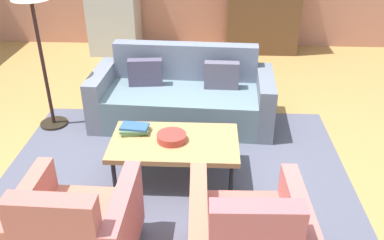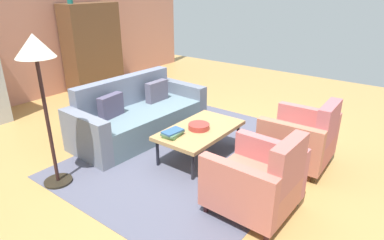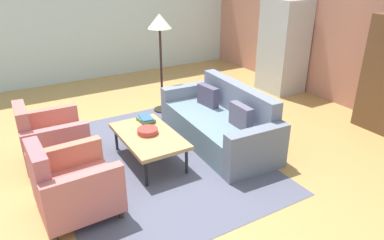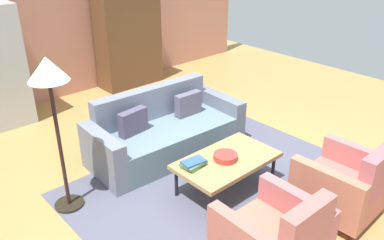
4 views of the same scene
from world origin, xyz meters
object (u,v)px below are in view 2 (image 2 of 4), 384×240
couch (137,116)px  armchair_right (303,140)px  armchair_left (260,182)px  book_stack (173,133)px  cabinet (92,47)px  floor_lamp (37,61)px  fruit_bowl (199,126)px  coffee_table (200,131)px

couch → armchair_right: size_ratio=2.43×
armchair_left → book_stack: size_ratio=3.13×
cabinet → floor_lamp: 3.91m
couch → floor_lamp: floor_lamp is taller
fruit_bowl → floor_lamp: (-1.51, 0.95, 1.00)m
coffee_table → armchair_left: size_ratio=1.36×
armchair_right → fruit_bowl: (-0.63, 1.17, 0.10)m
armchair_left → fruit_bowl: 1.31m
armchair_right → book_stack: 1.64m
armchair_left → book_stack: bearing=82.4°
book_stack → coffee_table: bearing=-19.0°
coffee_table → armchair_left: 1.31m
armchair_left → book_stack: (0.21, 1.30, 0.10)m
coffee_table → book_stack: size_ratio=4.26×
floor_lamp → couch: bearing=8.8°
couch → cabinet: 2.84m
armchair_left → armchair_right: 1.20m
armchair_right → floor_lamp: bearing=133.5°
armchair_right → floor_lamp: (-2.14, 2.11, 1.10)m
couch → fruit_bowl: bearing=91.4°
armchair_left → cabinet: 5.21m
coffee_table → armchair_right: bearing=-62.7°
couch → floor_lamp: bearing=11.6°
floor_lamp → armchair_right: bearing=-44.7°
coffee_table → cabinet: (1.18, 3.70, 0.53)m
coffee_table → fruit_bowl: 0.07m
book_stack → floor_lamp: floor_lamp is taller
fruit_bowl → floor_lamp: 2.05m
cabinet → fruit_bowl: bearing=-108.1°
fruit_bowl → floor_lamp: bearing=147.9°
armchair_right → floor_lamp: size_ratio=0.51×
floor_lamp → fruit_bowl: bearing=-32.1°
armchair_right → book_stack: armchair_right is taller
coffee_table → armchair_right: 1.31m
book_stack → cabinet: size_ratio=0.16×
coffee_table → cabinet: bearing=72.3°
armchair_left → fruit_bowl: bearing=65.1°
couch → armchair_left: bearing=78.3°
couch → fruit_bowl: (-0.03, -1.19, 0.15)m
armchair_left → cabinet: bearing=71.3°
couch → cabinet: cabinet is taller
armchair_right → book_stack: bearing=125.6°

